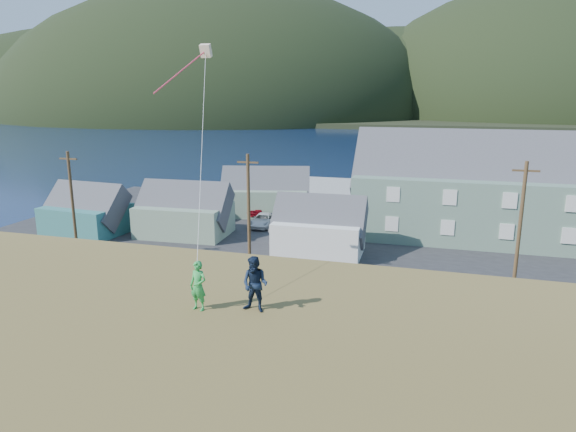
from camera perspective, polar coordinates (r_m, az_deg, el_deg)
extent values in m
plane|color=#0A1638|center=(36.39, 2.19, -9.20)|extent=(900.00, 900.00, 0.00)
cube|color=#4C3D19|center=(34.59, 1.37, -10.36)|extent=(110.00, 8.00, 0.10)
cube|color=#28282B|center=(52.15, 6.69, -2.12)|extent=(72.00, 36.00, 0.12)
cube|color=gray|center=(75.18, 5.10, 3.06)|extent=(26.00, 14.00, 0.90)
cube|color=black|center=(362.93, 15.09, 11.03)|extent=(900.00, 320.00, 2.00)
ellipsoid|color=black|center=(387.08, -20.41, 10.94)|extent=(240.00, 216.00, 108.00)
ellipsoid|color=black|center=(319.59, -7.70, 11.27)|extent=(260.00, 234.00, 143.00)
ellipsoid|color=black|center=(333.99, 11.48, 11.22)|extent=(200.00, 180.00, 100.00)
ellipsoid|color=black|center=(328.73, 27.38, 9.96)|extent=(230.00, 207.00, 142.60)
cube|color=slate|center=(54.64, 26.77, 0.61)|extent=(35.97, 10.42, 6.16)
cube|color=#47474C|center=(53.90, 27.30, 5.50)|extent=(36.47, 10.16, 10.00)
cube|color=#317370|center=(55.91, -21.45, -0.35)|extent=(8.07, 6.35, 2.85)
cube|color=#47474C|center=(55.47, -21.64, 1.85)|extent=(8.56, 6.22, 5.53)
cube|color=slate|center=(52.39, -11.43, -0.42)|extent=(8.90, 6.14, 3.08)
cube|color=#47474C|center=(51.89, -11.55, 2.06)|extent=(9.40, 5.98, 5.60)
cube|color=white|center=(45.55, 3.48, -2.31)|extent=(7.69, 5.57, 3.03)
cube|color=#47474C|center=(44.98, 3.52, 0.47)|extent=(8.19, 5.49, 5.32)
cube|color=gray|center=(60.42, -2.48, 1.71)|extent=(10.83, 7.95, 3.12)
cube|color=#47474C|center=(59.97, -2.51, 3.98)|extent=(11.30, 8.02, 5.79)
cylinder|color=#47331E|center=(45.05, -22.76, 0.67)|extent=(0.24, 0.24, 9.44)
cylinder|color=#47331E|center=(37.54, -4.37, -0.49)|extent=(0.24, 0.24, 9.72)
cylinder|color=#47331E|center=(35.69, 24.24, -2.30)|extent=(0.24, 0.24, 9.87)
imported|color=#9D9EA1|center=(58.24, -7.53, 0.33)|extent=(1.96, 4.62, 1.48)
imported|color=silver|center=(54.92, -2.76, -0.45)|extent=(2.44, 4.96, 1.35)
imported|color=maroon|center=(60.26, -3.17, 0.90)|extent=(2.92, 5.72, 1.55)
imported|color=#BCBCBC|center=(59.41, 1.77, 0.71)|extent=(2.28, 5.27, 1.51)
imported|color=black|center=(57.67, 6.53, 0.22)|extent=(2.09, 4.47, 1.48)
imported|color=#32577D|center=(58.71, 10.17, 0.29)|extent=(1.81, 4.34, 1.40)
imported|color=#A21414|center=(58.72, -14.08, 0.05)|extent=(1.85, 3.95, 1.31)
imported|color=green|center=(16.89, -9.95, -7.65)|extent=(0.66, 0.50, 1.64)
imported|color=#132036|center=(16.53, -3.68, -7.59)|extent=(0.96, 0.78, 1.83)
cube|color=#FAE2BE|center=(23.57, -9.13, 17.67)|extent=(0.47, 0.44, 0.60)
cylinder|color=#F23F5B|center=(22.67, -11.85, 15.45)|extent=(0.06, 0.06, 3.31)
cylinder|color=white|center=(19.71, -9.52, 8.32)|extent=(0.02, 0.02, 10.45)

